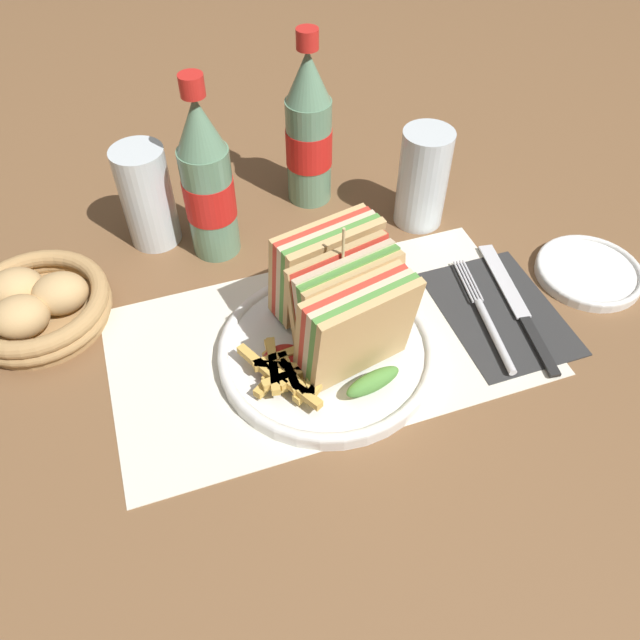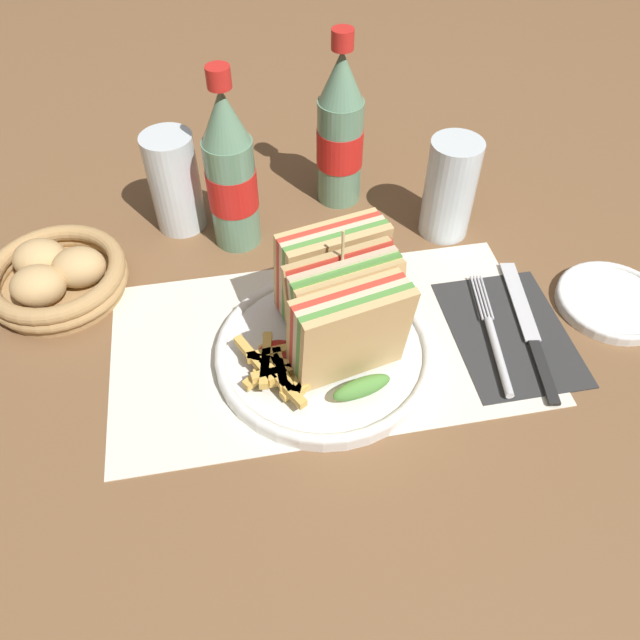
{
  "view_description": "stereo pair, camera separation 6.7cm",
  "coord_description": "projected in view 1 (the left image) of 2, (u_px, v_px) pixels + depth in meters",
  "views": [
    {
      "loc": [
        -0.15,
        -0.42,
        0.54
      ],
      "look_at": [
        -0.0,
        0.01,
        0.04
      ],
      "focal_mm": 35.0,
      "sensor_mm": 36.0,
      "label": 1
    },
    {
      "loc": [
        -0.08,
        -0.43,
        0.54
      ],
      "look_at": [
        -0.0,
        0.01,
        0.04
      ],
      "focal_mm": 35.0,
      "sensor_mm": 36.0,
      "label": 2
    }
  ],
  "objects": [
    {
      "name": "fork",
      "position": [
        489.0,
        323.0,
        0.71
      ],
      "size": [
        0.04,
        0.18,
        0.01
      ],
      "rotation": [
        0.0,
        0.0,
        -0.15
      ],
      "color": "silver",
      "rests_on": "napkin"
    },
    {
      "name": "placemat",
      "position": [
        327.0,
        342.0,
        0.7
      ],
      "size": [
        0.48,
        0.26,
        0.0
      ],
      "color": "silver",
      "rests_on": "ground_plane"
    },
    {
      "name": "coke_bottle_far",
      "position": [
        309.0,
        133.0,
        0.81
      ],
      "size": [
        0.06,
        0.06,
        0.23
      ],
      "color": "slate",
      "rests_on": "ground_plane"
    },
    {
      "name": "fries_pile",
      "position": [
        288.0,
        372.0,
        0.63
      ],
      "size": [
        0.1,
        0.11,
        0.02
      ],
      "color": "gold",
      "rests_on": "plate_main"
    },
    {
      "name": "side_saucer",
      "position": [
        589.0,
        271.0,
        0.77
      ],
      "size": [
        0.13,
        0.13,
        0.01
      ],
      "color": "white",
      "rests_on": "ground_plane"
    },
    {
      "name": "glass_near",
      "position": [
        422.0,
        184.0,
        0.81
      ],
      "size": [
        0.06,
        0.06,
        0.13
      ],
      "color": "silver",
      "rests_on": "ground_plane"
    },
    {
      "name": "plate_main",
      "position": [
        326.0,
        351.0,
        0.68
      ],
      "size": [
        0.24,
        0.24,
        0.02
      ],
      "color": "white",
      "rests_on": "ground_plane"
    },
    {
      "name": "coke_bottle_near",
      "position": [
        207.0,
        183.0,
        0.74
      ],
      "size": [
        0.06,
        0.06,
        0.23
      ],
      "color": "slate",
      "rests_on": "ground_plane"
    },
    {
      "name": "bread_basket",
      "position": [
        36.0,
        305.0,
        0.71
      ],
      "size": [
        0.16,
        0.16,
        0.06
      ],
      "color": "#AD8451",
      "rests_on": "ground_plane"
    },
    {
      "name": "knife",
      "position": [
        518.0,
        306.0,
        0.73
      ],
      "size": [
        0.05,
        0.21,
        0.0
      ],
      "rotation": [
        0.0,
        0.0,
        -0.15
      ],
      "color": "black",
      "rests_on": "napkin"
    },
    {
      "name": "napkin",
      "position": [
        499.0,
        312.0,
        0.73
      ],
      "size": [
        0.13,
        0.18,
        0.0
      ],
      "color": "#2D2D2D",
      "rests_on": "ground_plane"
    },
    {
      "name": "glass_far",
      "position": [
        147.0,
        197.0,
        0.77
      ],
      "size": [
        0.06,
        0.06,
        0.13
      ],
      "color": "silver",
      "rests_on": "ground_plane"
    },
    {
      "name": "ketchup_blob",
      "position": [
        284.0,
        359.0,
        0.65
      ],
      "size": [
        0.05,
        0.04,
        0.02
      ],
      "color": "maroon",
      "rests_on": "plate_main"
    },
    {
      "name": "ground_plane",
      "position": [
        324.0,
        350.0,
        0.69
      ],
      "size": [
        4.0,
        4.0,
        0.0
      ],
      "primitive_type": "plane",
      "color": "brown"
    },
    {
      "name": "club_sandwich",
      "position": [
        342.0,
        302.0,
        0.64
      ],
      "size": [
        0.13,
        0.19,
        0.15
      ],
      "color": "tan",
      "rests_on": "plate_main"
    }
  ]
}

